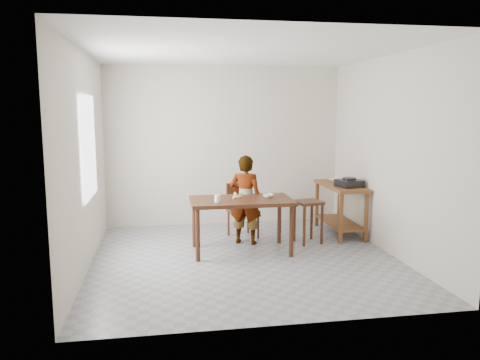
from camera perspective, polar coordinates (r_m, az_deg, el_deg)
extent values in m
cube|color=gray|center=(6.35, 0.60, -9.67)|extent=(4.00, 4.00, 0.04)
cube|color=white|center=(6.08, 0.65, 15.67)|extent=(4.00, 4.00, 0.04)
cube|color=beige|center=(8.06, -1.91, 4.15)|extent=(4.00, 0.04, 2.70)
cube|color=beige|center=(4.11, 5.59, -0.11)|extent=(4.00, 0.04, 2.70)
cube|color=beige|center=(6.05, -18.58, 2.26)|extent=(0.04, 4.00, 2.70)
cube|color=beige|center=(6.72, 17.86, 2.88)|extent=(0.04, 4.00, 2.70)
cube|color=white|center=(6.22, -17.91, 3.84)|extent=(0.02, 1.10, 1.30)
imported|color=white|center=(6.87, 0.67, -2.42)|extent=(0.57, 0.49, 1.32)
cylinder|color=white|center=(6.23, -2.76, -2.27)|extent=(0.10, 0.10, 0.10)
imported|color=white|center=(6.56, 3.45, -1.94)|extent=(0.18, 0.18, 0.05)
imported|color=white|center=(7.82, 11.43, -0.02)|extent=(0.25, 0.25, 0.05)
cube|color=black|center=(7.34, 13.17, -0.39)|extent=(0.40, 0.40, 0.11)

